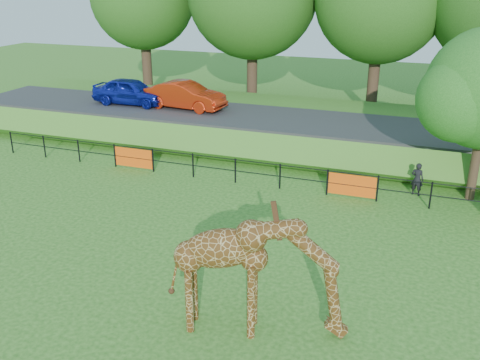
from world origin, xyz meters
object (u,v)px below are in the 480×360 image
at_px(giraffe, 258,276).
at_px(car_blue, 131,91).
at_px(car_red, 185,95).
at_px(visitor, 417,179).

distance_m(giraffe, car_blue, 20.11).
height_order(giraffe, car_red, giraffe).
distance_m(car_blue, visitor, 16.88).
distance_m(car_blue, car_red, 3.41).
height_order(car_red, visitor, car_red).
bearing_deg(visitor, car_red, -5.59).
distance_m(car_red, visitor, 13.70).
bearing_deg(car_red, giraffe, -142.81).
xyz_separation_m(giraffe, visitor, (3.32, 10.65, -0.91)).
bearing_deg(car_blue, car_red, -88.67).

